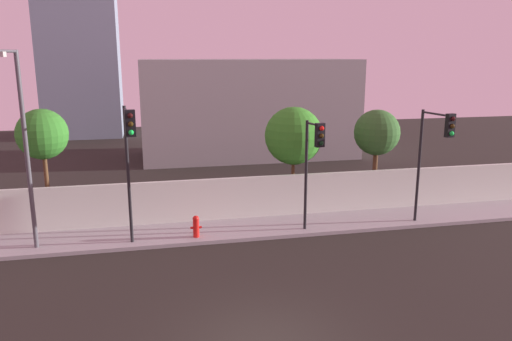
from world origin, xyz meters
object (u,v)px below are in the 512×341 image
fire_hydrant (196,226)px  roadside_tree_midright (377,133)px  roadside_tree_leftmost (42,135)px  street_lamp_curbside (22,137)px  traffic_light_left (129,148)px  traffic_light_center (314,153)px  traffic_light_right (435,144)px  roadside_tree_midleft (294,136)px

fire_hydrant → roadside_tree_midright: bearing=18.3°
roadside_tree_leftmost → street_lamp_curbside: bearing=-91.3°
traffic_light_left → roadside_tree_midright: bearing=18.1°
traffic_light_center → street_lamp_curbside: 10.49m
street_lamp_curbside → traffic_light_right: bearing=-3.0°
roadside_tree_leftmost → roadside_tree_midright: (14.62, -0.00, -0.42)m
roadside_tree_midright → roadside_tree_midleft: bearing=-180.0°
traffic_light_center → roadside_tree_midright: (4.25, 3.41, 0.11)m
traffic_light_right → roadside_tree_midleft: bearing=141.8°
traffic_light_center → roadside_tree_midleft: (0.20, 3.41, 0.11)m
traffic_light_left → roadside_tree_midleft: (7.06, 3.64, -0.39)m
fire_hydrant → roadside_tree_leftmost: bearing=153.5°
traffic_light_right → traffic_light_center: bearing=176.2°
traffic_light_right → street_lamp_curbside: bearing=177.0°
roadside_tree_midright → fire_hydrant: bearing=-161.7°
roadside_tree_midleft → traffic_light_right: bearing=-38.2°
roadside_tree_leftmost → roadside_tree_midleft: bearing=-0.0°
roadside_tree_midleft → traffic_light_center: bearing=-93.4°
traffic_light_center → roadside_tree_midright: size_ratio=0.97×
traffic_light_center → roadside_tree_leftmost: bearing=161.8°
traffic_light_center → street_lamp_curbside: bearing=177.3°
traffic_light_right → roadside_tree_midleft: (-4.75, 3.74, -0.13)m
traffic_light_center → street_lamp_curbside: (-10.44, 0.49, 0.91)m
traffic_light_right → roadside_tree_midright: size_ratio=1.03×
traffic_light_left → traffic_light_right: 11.81m
traffic_light_center → roadside_tree_leftmost: (-10.38, 3.41, 0.52)m
fire_hydrant → traffic_light_left: bearing=-162.5°
traffic_light_left → roadside_tree_midright: 11.69m
traffic_light_right → roadside_tree_leftmost: size_ratio=0.96×
traffic_light_center → fire_hydrant: bearing=173.7°
traffic_light_right → fire_hydrant: 9.99m
traffic_light_right → roadside_tree_leftmost: roadside_tree_leftmost is taller
fire_hydrant → roadside_tree_midright: 9.69m
roadside_tree_leftmost → roadside_tree_midleft: roadside_tree_leftmost is taller
street_lamp_curbside → roadside_tree_leftmost: bearing=88.7°
traffic_light_left → roadside_tree_midleft: 7.95m
traffic_light_left → traffic_light_center: bearing=1.9°
roadside_tree_midright → street_lamp_curbside: bearing=-168.7°
traffic_light_right → roadside_tree_midleft: size_ratio=0.99×
fire_hydrant → roadside_tree_midright: (8.79, 2.91, 2.89)m
traffic_light_right → roadside_tree_leftmost: (-15.33, 3.74, 0.28)m
traffic_light_right → fire_hydrant: traffic_light_right is taller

